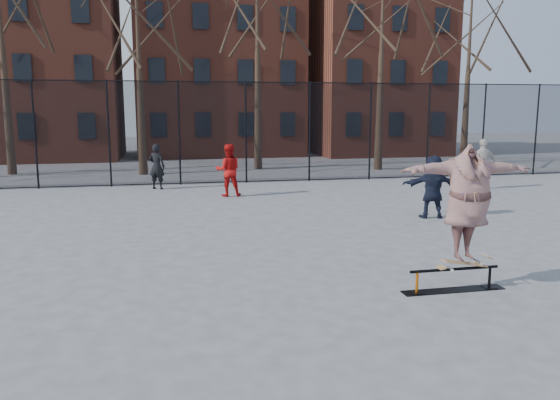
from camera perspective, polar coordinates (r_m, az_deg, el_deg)
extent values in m
plane|color=#5D5D62|center=(9.19, 1.05, -9.27)|extent=(100.00, 100.00, 0.00)
cube|color=black|center=(9.55, 17.65, -8.96)|extent=(1.77, 0.27, 0.01)
cylinder|color=#C7580B|center=(9.20, 14.12, -8.36)|extent=(0.05, 0.05, 0.36)
cylinder|color=black|center=(9.83, 21.05, -7.55)|extent=(0.05, 0.05, 0.36)
cylinder|color=black|center=(9.45, 17.76, -6.90)|extent=(1.56, 0.05, 0.05)
imported|color=#463D98|center=(9.30, 19.03, -0.49)|extent=(2.33, 0.67, 1.89)
imported|color=black|center=(20.59, -12.75, 3.43)|extent=(0.72, 0.62, 1.67)
imported|color=#B5100F|center=(18.54, -5.43, 3.12)|extent=(0.89, 0.71, 1.77)
imported|color=beige|center=(21.46, 20.42, 3.55)|extent=(1.09, 0.46, 1.85)
imported|color=black|center=(15.37, 15.67, 1.36)|extent=(1.67, 0.83, 1.72)
cylinder|color=black|center=(21.99, -24.24, 6.25)|extent=(0.07, 0.07, 4.00)
cylinder|color=black|center=(21.59, -17.45, 6.61)|extent=(0.07, 0.07, 4.00)
cylinder|color=black|center=(21.50, -10.49, 6.88)|extent=(0.07, 0.07, 4.00)
cylinder|color=black|center=(21.73, -3.58, 7.05)|extent=(0.07, 0.07, 4.00)
cylinder|color=black|center=(22.25, 3.11, 7.11)|extent=(0.07, 0.07, 4.00)
cylinder|color=black|center=(23.06, 9.41, 7.09)|extent=(0.07, 0.07, 4.00)
cylinder|color=black|center=(24.13, 15.22, 6.99)|extent=(0.07, 0.07, 4.00)
cylinder|color=black|center=(25.41, 20.49, 6.84)|extent=(0.07, 0.07, 4.00)
cylinder|color=black|center=(26.89, 25.21, 6.65)|extent=(0.07, 0.07, 4.00)
cube|color=black|center=(21.58, -6.75, 6.98)|extent=(34.00, 0.01, 4.00)
cylinder|color=black|center=(21.58, -6.86, 12.18)|extent=(34.00, 0.04, 0.04)
cone|color=black|center=(27.08, -26.12, 7.26)|extent=(0.40, 0.40, 4.62)
cone|color=black|center=(25.00, -14.44, 7.81)|extent=(0.40, 0.40, 4.62)
cone|color=black|center=(26.66, -2.31, 8.20)|extent=(0.40, 0.40, 4.62)
cone|color=black|center=(26.89, 9.92, 8.08)|extent=(0.40, 0.40, 4.62)
cone|color=black|center=(30.49, 18.73, 7.89)|extent=(0.40, 0.40, 4.62)
cube|color=brown|center=(35.31, -24.10, 13.74)|extent=(9.00, 7.00, 12.00)
cube|color=brown|center=(34.82, -6.39, 15.39)|extent=(10.00, 7.00, 13.00)
cube|color=brown|center=(37.09, 9.65, 13.41)|extent=(8.00, 7.00, 11.00)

